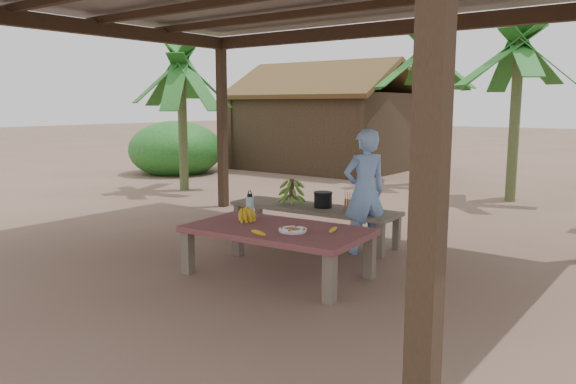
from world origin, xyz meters
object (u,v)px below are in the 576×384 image
Objects in this scene: ripe_banana_bunch at (243,213)px; woman at (365,192)px; bench at (313,211)px; work_table at (277,234)px; water_flask at (250,206)px; plate at (293,230)px; cooking_pot at (323,200)px.

woman reaches higher than ripe_banana_bunch.
bench is 0.86m from woman.
work_table is 1.36m from woman.
work_table is 0.62m from water_flask.
work_table is 6.26× the size of water_flask.
ripe_banana_bunch is 1.47m from woman.
ripe_banana_bunch reaches higher than bench.
work_table is 6.84× the size of plate.
water_flask is (-0.06, 0.17, 0.04)m from ripe_banana_bunch.
ripe_banana_bunch is (0.04, -1.37, 0.19)m from bench.
water_flask reaches higher than bench.
cooking_pot is (0.16, 1.20, -0.08)m from water_flask.
bench is 7.44× the size of water_flask.
ripe_banana_bunch is 0.88× the size of water_flask.
ripe_banana_bunch is at bearing 1.96° from woman.
water_flask is 1.35× the size of cooking_pot.
plate reaches higher than bench.
cooking_pot reaches higher than bench.
work_table is 0.52m from ripe_banana_bunch.
work_table is 1.48m from cooking_pot.
work_table is at bearing 21.57° from woman.
work_table is 1.51m from bench.
water_flask reaches higher than work_table.
water_flask is at bearing 153.65° from work_table.
work_table is 7.08× the size of ripe_banana_bunch.
woman is (0.26, 1.30, 0.29)m from work_table.
ripe_banana_bunch is 1.19× the size of cooking_pot.
ripe_banana_bunch is at bearing 169.96° from work_table.
bench is 8.13× the size of plate.
woman is at bearing 74.14° from work_table.
bench is (-0.53, 1.41, -0.04)m from work_table.
woman reaches higher than work_table.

